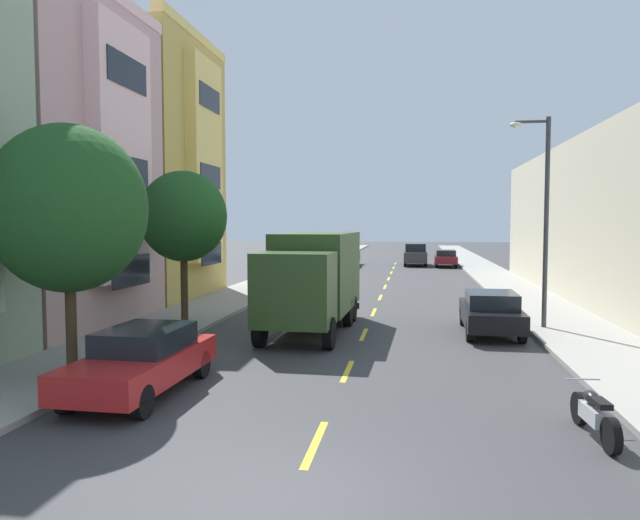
{
  "coord_description": "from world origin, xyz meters",
  "views": [
    {
      "loc": [
        1.61,
        -7.74,
        3.74
      ],
      "look_at": [
        -3.07,
        22.05,
        1.85
      ],
      "focal_mm": 33.41,
      "sensor_mm": 36.0,
      "label": 1
    }
  ],
  "objects": [
    {
      "name": "sidewalk_left",
      "position": [
        -7.1,
        28.0,
        0.07
      ],
      "size": [
        3.2,
        120.0,
        0.14
      ],
      "primitive_type": "cube",
      "color": "#99968E",
      "rests_on": "ground_plane"
    },
    {
      "name": "moving_charcoal_sedan",
      "position": [
        1.8,
        44.78,
        0.99
      ],
      "size": [
        1.95,
        4.8,
        1.93
      ],
      "color": "#333338",
      "rests_on": "ground_plane"
    },
    {
      "name": "parked_sedan_black",
      "position": [
        4.21,
        12.78,
        0.75
      ],
      "size": [
        1.86,
        4.52,
        1.43
      ],
      "color": "black",
      "rests_on": "ground_plane"
    },
    {
      "name": "parked_sedan_sky",
      "position": [
        -4.28,
        34.1,
        0.75
      ],
      "size": [
        1.8,
        4.5,
        1.43
      ],
      "color": "#7A9EC6",
      "rests_on": "ground_plane"
    },
    {
      "name": "street_tree_nearest",
      "position": [
        -6.4,
        5.17,
        4.07
      ],
      "size": [
        3.64,
        3.64,
        5.91
      ],
      "color": "#47331E",
      "rests_on": "sidewalk_left"
    },
    {
      "name": "ground_plane",
      "position": [
        0.0,
        30.0,
        0.0
      ],
      "size": [
        160.0,
        160.0,
        0.0
      ],
      "primitive_type": "plane",
      "color": "#38383A"
    },
    {
      "name": "sidewalk_right",
      "position": [
        7.1,
        28.0,
        0.07
      ],
      "size": [
        3.2,
        120.0,
        0.14
      ],
      "primitive_type": "cube",
      "color": "#99968E",
      "rests_on": "ground_plane"
    },
    {
      "name": "lane_centerline_dashes",
      "position": [
        0.0,
        24.5,
        0.0
      ],
      "size": [
        0.14,
        47.2,
        0.01
      ],
      "color": "yellow",
      "rests_on": "ground_plane"
    },
    {
      "name": "parked_sedan_burgundy",
      "position": [
        4.33,
        43.73,
        0.75
      ],
      "size": [
        1.86,
        4.52,
        1.43
      ],
      "color": "maroon",
      "rests_on": "ground_plane"
    },
    {
      "name": "parked_suv_silver",
      "position": [
        -4.42,
        21.16,
        0.99
      ],
      "size": [
        2.08,
        4.85,
        1.93
      ],
      "color": "#B2B5BA",
      "rests_on": "ground_plane"
    },
    {
      "name": "delivery_box_truck",
      "position": [
        -1.79,
        12.44,
        1.91
      ],
      "size": [
        2.6,
        7.33,
        3.38
      ],
      "color": "#2D471E",
      "rests_on": "ground_plane"
    },
    {
      "name": "parked_sedan_red",
      "position": [
        -4.24,
        4.36,
        0.75
      ],
      "size": [
        1.89,
        4.53,
        1.43
      ],
      "color": "#AD1E1E",
      "rests_on": "ground_plane"
    },
    {
      "name": "parked_pickup_forest",
      "position": [
        -4.24,
        43.39,
        0.83
      ],
      "size": [
        2.15,
        5.35,
        1.73
      ],
      "color": "#194C28",
      "rests_on": "ground_plane"
    },
    {
      "name": "townhouse_third_mustard",
      "position": [
        -14.28,
        20.12,
        6.25
      ],
      "size": [
        11.98,
        8.17,
        12.9
      ],
      "color": "tan",
      "rests_on": "ground_plane"
    },
    {
      "name": "parked_motorcycle",
      "position": [
        4.75,
        3.01,
        0.41
      ],
      "size": [
        0.62,
        2.05,
        0.9
      ],
      "color": "black",
      "rests_on": "ground_plane"
    },
    {
      "name": "street_lamp",
      "position": [
        5.95,
        13.6,
        4.28
      ],
      "size": [
        1.35,
        0.28,
        7.18
      ],
      "color": "#38383D",
      "rests_on": "sidewalk_right"
    },
    {
      "name": "street_tree_second",
      "position": [
        -6.4,
        12.23,
        3.95
      ],
      "size": [
        3.06,
        3.06,
        5.42
      ],
      "color": "#47331E",
      "rests_on": "sidewalk_left"
    }
  ]
}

